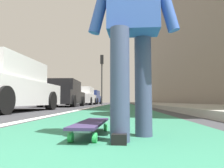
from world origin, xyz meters
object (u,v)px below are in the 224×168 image
(parked_car_near, at_px, (4,86))
(parked_car_end, at_px, (91,98))
(parked_car_far, at_px, (82,96))
(skater_person, at_px, (133,19))
(traffic_light, at_px, (102,70))
(parked_car_mid, at_px, (63,94))
(skateboard, at_px, (91,124))

(parked_car_near, bearing_deg, parked_car_end, 0.38)
(parked_car_near, bearing_deg, parked_car_far, 0.37)
(skater_person, relative_size, traffic_light, 0.36)
(parked_car_near, bearing_deg, parked_car_mid, 0.10)
(skateboard, height_order, parked_car_mid, parked_car_mid)
(parked_car_end, bearing_deg, parked_car_far, -179.59)
(parked_car_mid, distance_m, parked_car_end, 11.62)
(parked_car_far, distance_m, parked_car_end, 5.77)
(parked_car_mid, bearing_deg, parked_car_end, 0.52)
(skateboard, relative_size, parked_car_mid, 0.20)
(skateboard, relative_size, parked_car_end, 0.20)
(parked_car_far, bearing_deg, parked_car_end, 0.41)
(parked_car_far, bearing_deg, skater_person, -167.75)
(parked_car_near, distance_m, parked_car_end, 17.63)
(parked_car_near, relative_size, parked_car_mid, 1.04)
(parked_car_far, bearing_deg, parked_car_mid, -179.37)
(parked_car_near, bearing_deg, skater_person, -140.35)
(skateboard, height_order, parked_car_end, parked_car_end)
(parked_car_far, bearing_deg, skateboard, -168.84)
(skater_person, bearing_deg, parked_car_end, 9.16)
(skater_person, distance_m, parked_car_end, 21.99)
(parked_car_mid, bearing_deg, parked_car_near, -179.90)
(parked_car_end, xyz_separation_m, traffic_light, (-4.42, -1.58, 2.38))
(parked_car_near, relative_size, traffic_light, 0.98)
(skater_person, height_order, traffic_light, traffic_light)
(parked_car_near, height_order, parked_car_end, parked_car_end)
(parked_car_mid, bearing_deg, skateboard, -162.96)
(parked_car_near, height_order, parked_car_mid, parked_car_near)
(parked_car_near, distance_m, traffic_light, 13.50)
(traffic_light, bearing_deg, skateboard, -174.74)
(skater_person, height_order, parked_car_end, skater_person)
(skater_person, xyz_separation_m, parked_car_near, (4.08, 3.38, -0.24))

